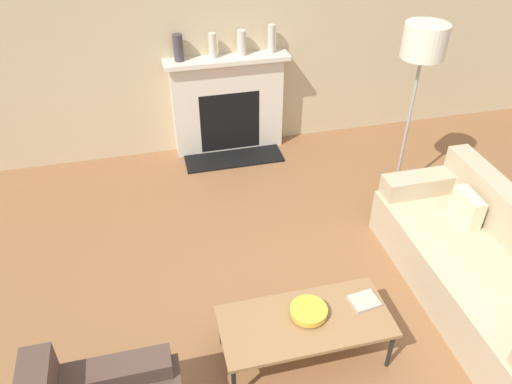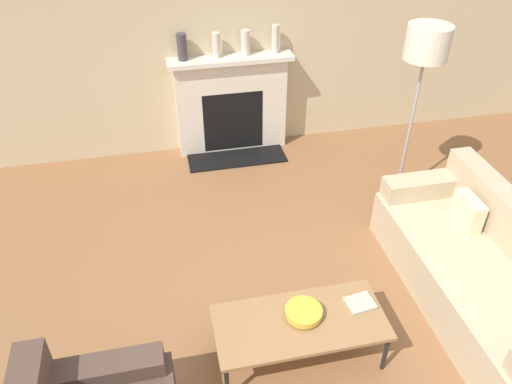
# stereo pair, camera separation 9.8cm
# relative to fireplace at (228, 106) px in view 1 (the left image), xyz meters

# --- Properties ---
(ground_plane) EXTENTS (18.00, 18.00, 0.00)m
(ground_plane) POSITION_rel_fireplace_xyz_m (0.05, -2.98, -0.57)
(ground_plane) COLOR brown
(wall_back) EXTENTS (18.00, 0.06, 2.90)m
(wall_back) POSITION_rel_fireplace_xyz_m (0.05, 0.14, 0.88)
(wall_back) COLOR #C6B289
(wall_back) RESTS_ON ground_plane
(fireplace) EXTENTS (1.40, 0.59, 1.16)m
(fireplace) POSITION_rel_fireplace_xyz_m (0.00, 0.00, 0.00)
(fireplace) COLOR beige
(fireplace) RESTS_ON ground_plane
(couch) EXTENTS (0.87, 2.14, 0.82)m
(couch) POSITION_rel_fireplace_xyz_m (1.55, -2.87, -0.26)
(couch) COLOR tan
(couch) RESTS_ON ground_plane
(coffee_table) EXTENTS (1.22, 0.56, 0.39)m
(coffee_table) POSITION_rel_fireplace_xyz_m (-0.05, -3.06, -0.21)
(coffee_table) COLOR olive
(coffee_table) RESTS_ON ground_plane
(bowl) EXTENTS (0.27, 0.27, 0.07)m
(bowl) POSITION_rel_fireplace_xyz_m (-0.01, -3.02, -0.14)
(bowl) COLOR gold
(bowl) RESTS_ON coffee_table
(book) EXTENTS (0.22, 0.19, 0.02)m
(book) POSITION_rel_fireplace_xyz_m (0.42, -3.01, -0.17)
(book) COLOR #B2A893
(book) RESTS_ON coffee_table
(floor_lamp) EXTENTS (0.40, 0.40, 1.83)m
(floor_lamp) POSITION_rel_fireplace_xyz_m (1.55, -1.35, 0.99)
(floor_lamp) COLOR gray
(floor_lamp) RESTS_ON ground_plane
(mantel_vase_left) EXTENTS (0.11, 0.11, 0.29)m
(mantel_vase_left) POSITION_rel_fireplace_xyz_m (-0.51, 0.01, 0.74)
(mantel_vase_left) COLOR #3D383D
(mantel_vase_left) RESTS_ON fireplace
(mantel_vase_center_left) EXTENTS (0.09, 0.09, 0.27)m
(mantel_vase_center_left) POSITION_rel_fireplace_xyz_m (-0.14, 0.01, 0.73)
(mantel_vase_center_left) COLOR beige
(mantel_vase_center_left) RESTS_ON fireplace
(mantel_vase_center_right) EXTENTS (0.10, 0.10, 0.28)m
(mantel_vase_center_right) POSITION_rel_fireplace_xyz_m (0.18, 0.01, 0.73)
(mantel_vase_center_right) COLOR beige
(mantel_vase_center_right) RESTS_ON fireplace
(mantel_vase_right) EXTENTS (0.08, 0.08, 0.31)m
(mantel_vase_right) POSITION_rel_fireplace_xyz_m (0.51, 0.01, 0.75)
(mantel_vase_right) COLOR beige
(mantel_vase_right) RESTS_ON fireplace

